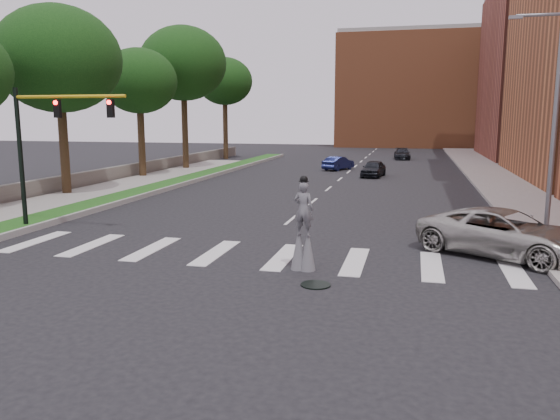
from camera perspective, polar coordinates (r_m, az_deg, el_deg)
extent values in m
plane|color=black|center=(19.04, -4.15, -5.44)|extent=(160.00, 160.00, 0.00)
cube|color=#1B4E16|center=(41.51, -10.82, 2.87)|extent=(2.00, 60.00, 0.25)
cube|color=gray|center=(41.09, -9.48, 2.86)|extent=(0.20, 60.00, 0.28)
cube|color=gray|center=(34.44, -22.31, 0.86)|extent=(4.00, 60.00, 0.18)
cube|color=gray|center=(43.29, 22.74, 2.51)|extent=(5.00, 90.00, 0.18)
cube|color=#605A53|center=(45.75, -16.09, 3.82)|extent=(0.50, 56.00, 1.10)
cylinder|color=black|center=(16.47, 3.74, -7.80)|extent=(0.90, 0.90, 0.04)
cube|color=#A95B35|center=(95.56, 14.25, 11.88)|extent=(26.00, 14.00, 18.00)
cylinder|color=slate|center=(24.07, 26.75, 7.58)|extent=(0.20, 0.20, 9.00)
cylinder|color=slate|center=(24.20, 25.63, 17.91)|extent=(1.80, 0.12, 0.12)
cube|color=slate|center=(24.04, 23.42, 18.00)|extent=(0.50, 0.18, 0.12)
cylinder|color=black|center=(26.48, -25.45, 4.74)|extent=(0.20, 0.20, 6.20)
cylinder|color=gold|center=(24.87, -21.17, 11.00)|extent=(5.20, 0.14, 0.14)
cube|color=black|center=(25.20, -22.24, 9.77)|extent=(0.28, 0.18, 0.75)
cylinder|color=#FF0C0C|center=(25.12, -22.41, 10.33)|extent=(0.18, 0.06, 0.18)
cube|color=black|center=(23.83, -17.29, 10.09)|extent=(0.28, 0.18, 0.75)
cylinder|color=#FF0C0C|center=(23.75, -17.44, 10.69)|extent=(0.18, 0.06, 0.18)
cylinder|color=#342415|center=(17.88, 2.93, -4.56)|extent=(0.07, 0.07, 1.13)
cylinder|color=#342415|center=(17.98, 1.96, -4.47)|extent=(0.07, 0.07, 1.13)
cone|color=#5B5B5F|center=(17.84, 2.93, -4.13)|extent=(0.52, 0.52, 1.41)
cone|color=#5B5B5F|center=(17.94, 1.96, -4.04)|extent=(0.52, 0.52, 1.41)
imported|color=#5B5B5F|center=(17.62, 2.48, 0.10)|extent=(0.71, 0.52, 1.80)
sphere|color=black|center=(17.49, 2.50, 3.20)|extent=(0.26, 0.26, 0.26)
cylinder|color=black|center=(17.49, 2.50, 3.04)|extent=(0.34, 0.34, 0.02)
cube|color=yellow|center=(17.68, 2.64, 1.75)|extent=(0.22, 0.05, 0.10)
imported|color=#A7A59E|center=(21.15, 22.49, -2.28)|extent=(6.67, 5.56, 1.69)
imported|color=black|center=(46.35, 9.74, 4.30)|extent=(2.09, 4.18, 1.37)
imported|color=#151B4B|center=(51.78, 6.11, 4.89)|extent=(2.72, 4.08, 1.27)
imported|color=black|center=(66.01, 12.64, 5.75)|extent=(2.08, 4.50, 1.27)
cylinder|color=#342415|center=(37.15, -21.65, 6.43)|extent=(0.56, 0.56, 6.53)
ellipsoid|color=black|center=(37.27, -22.17, 14.40)|extent=(7.66, 7.66, 6.51)
cylinder|color=#342415|center=(46.22, -14.27, 7.17)|extent=(0.56, 0.56, 6.26)
ellipsoid|color=black|center=(46.27, -14.52, 12.93)|extent=(6.10, 6.10, 5.19)
cylinder|color=#342415|center=(52.50, -9.91, 8.43)|extent=(0.56, 0.56, 7.80)
ellipsoid|color=black|center=(52.71, -10.10, 14.85)|extent=(7.99, 7.99, 6.79)
cylinder|color=#342415|center=(65.13, -5.72, 8.58)|extent=(0.56, 0.56, 7.40)
ellipsoid|color=black|center=(65.24, -5.80, 13.24)|extent=(6.43, 6.43, 5.46)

